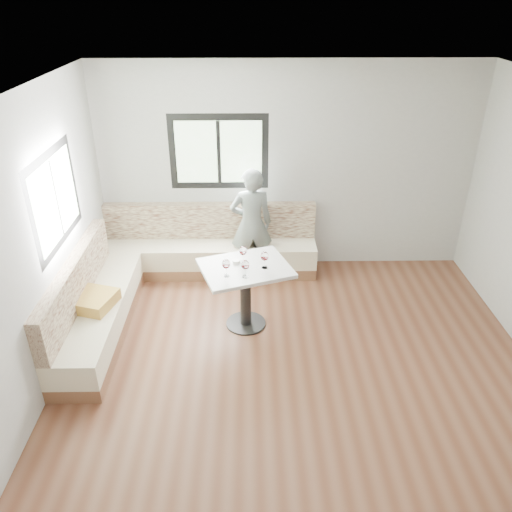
% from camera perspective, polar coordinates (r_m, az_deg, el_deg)
% --- Properties ---
extents(room, '(5.01, 5.01, 2.81)m').
position_cam_1_polar(room, '(4.53, 4.71, 0.01)').
color(room, brown).
rests_on(room, ground).
extents(banquette, '(2.92, 2.80, 0.95)m').
position_cam_1_polar(banquette, '(6.48, -10.38, -1.94)').
color(banquette, brown).
rests_on(banquette, ground).
extents(table, '(1.16, 1.03, 0.79)m').
position_cam_1_polar(table, '(5.69, -1.22, -2.94)').
color(table, black).
rests_on(table, ground).
extents(person, '(0.61, 0.44, 1.55)m').
position_cam_1_polar(person, '(6.64, -0.54, 3.68)').
color(person, slate).
rests_on(person, ground).
extents(olive_ramekin, '(0.09, 0.09, 0.03)m').
position_cam_1_polar(olive_ramekin, '(5.66, -2.26, -0.61)').
color(olive_ramekin, white).
rests_on(olive_ramekin, table).
extents(wine_glass_a, '(0.09, 0.09, 0.20)m').
position_cam_1_polar(wine_glass_a, '(5.36, -3.43, -0.99)').
color(wine_glass_a, white).
rests_on(wine_glass_a, table).
extents(wine_glass_b, '(0.09, 0.09, 0.20)m').
position_cam_1_polar(wine_glass_b, '(5.33, -1.24, -1.09)').
color(wine_glass_b, white).
rests_on(wine_glass_b, table).
extents(wine_glass_c, '(0.09, 0.09, 0.20)m').
position_cam_1_polar(wine_glass_c, '(5.50, 0.99, -0.09)').
color(wine_glass_c, white).
rests_on(wine_glass_c, table).
extents(wine_glass_d, '(0.09, 0.09, 0.20)m').
position_cam_1_polar(wine_glass_d, '(5.62, -1.50, 0.55)').
color(wine_glass_d, white).
rests_on(wine_glass_d, table).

